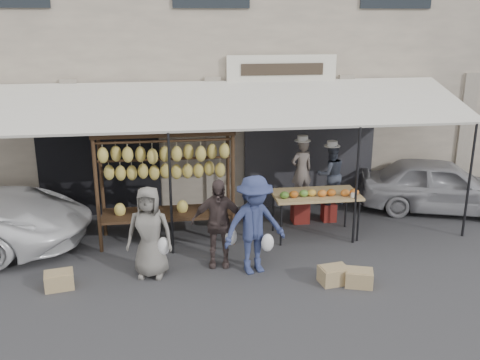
# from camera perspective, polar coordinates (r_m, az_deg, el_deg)

# --- Properties ---
(ground_plane) EXTENTS (90.00, 90.00, 0.00)m
(ground_plane) POSITION_cam_1_polar(r_m,az_deg,el_deg) (9.20, -0.66, -10.42)
(ground_plane) COLOR #2D2D30
(shophouse) EXTENTS (24.00, 6.15, 7.30)m
(shophouse) POSITION_cam_1_polar(r_m,az_deg,el_deg) (14.63, -4.12, 14.71)
(shophouse) COLOR #B5A690
(shophouse) RESTS_ON ground_plane
(awning) EXTENTS (10.00, 2.35, 2.92)m
(awning) POSITION_cam_1_polar(r_m,az_deg,el_deg) (10.55, -2.28, 7.95)
(awning) COLOR silver
(awning) RESTS_ON ground_plane
(banana_rack) EXTENTS (2.60, 0.90, 2.24)m
(banana_rack) POSITION_cam_1_polar(r_m,az_deg,el_deg) (10.19, -8.00, 1.69)
(banana_rack) COLOR black
(banana_rack) RESTS_ON ground_plane
(produce_table) EXTENTS (1.70, 0.90, 1.04)m
(produce_table) POSITION_cam_1_polar(r_m,az_deg,el_deg) (10.60, 8.15, -1.63)
(produce_table) COLOR tan
(produce_table) RESTS_ON ground_plane
(vendor_left) EXTENTS (0.55, 0.43, 1.33)m
(vendor_left) POSITION_cam_1_polar(r_m,az_deg,el_deg) (11.25, 6.58, 1.04)
(vendor_left) COLOR #6A605B
(vendor_left) RESTS_ON stool_left
(vendor_right) EXTENTS (0.66, 0.53, 1.30)m
(vendor_right) POSITION_cam_1_polar(r_m,az_deg,el_deg) (11.44, 9.64, 0.60)
(vendor_right) COLOR #343A48
(vendor_right) RESTS_ON stool_right
(customer_left) EXTENTS (0.85, 0.63, 1.58)m
(customer_left) POSITION_cam_1_polar(r_m,az_deg,el_deg) (9.09, -9.63, -5.51)
(customer_left) COLOR slate
(customer_left) RESTS_ON ground_plane
(customer_mid) EXTENTS (0.98, 0.51, 1.60)m
(customer_mid) POSITION_cam_1_polar(r_m,az_deg,el_deg) (9.34, -2.37, -4.61)
(customer_mid) COLOR #493A38
(customer_mid) RESTS_ON ground_plane
(customer_right) EXTENTS (1.25, 0.92, 1.73)m
(customer_right) POSITION_cam_1_polar(r_m,az_deg,el_deg) (9.06, 1.55, -4.83)
(customer_right) COLOR navy
(customer_right) RESTS_ON ground_plane
(stool_left) EXTENTS (0.44, 0.44, 0.49)m
(stool_left) POSITION_cam_1_polar(r_m,az_deg,el_deg) (11.54, 6.43, -3.31)
(stool_left) COLOR maroon
(stool_left) RESTS_ON ground_plane
(stool_right) EXTENTS (0.29, 0.29, 0.40)m
(stool_right) POSITION_cam_1_polar(r_m,az_deg,el_deg) (11.71, 9.44, -3.38)
(stool_right) COLOR maroon
(stool_right) RESTS_ON ground_plane
(crate_near_a) EXTENTS (0.51, 0.42, 0.28)m
(crate_near_a) POSITION_cam_1_polar(r_m,az_deg,el_deg) (9.12, 9.97, -9.95)
(crate_near_a) COLOR tan
(crate_near_a) RESTS_ON ground_plane
(crate_near_b) EXTENTS (0.53, 0.46, 0.27)m
(crate_near_b) POSITION_cam_1_polar(r_m,az_deg,el_deg) (9.13, 12.57, -10.15)
(crate_near_b) COLOR tan
(crate_near_b) RESTS_ON ground_plane
(crate_far) EXTENTS (0.51, 0.42, 0.27)m
(crate_far) POSITION_cam_1_polar(r_m,az_deg,el_deg) (9.31, -18.73, -10.09)
(crate_far) COLOR tan
(crate_far) RESTS_ON ground_plane
(sedan) EXTENTS (3.83, 2.49, 1.21)m
(sedan) POSITION_cam_1_polar(r_m,az_deg,el_deg) (12.82, 20.58, -0.52)
(sedan) COLOR #9F9FA4
(sedan) RESTS_ON ground_plane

